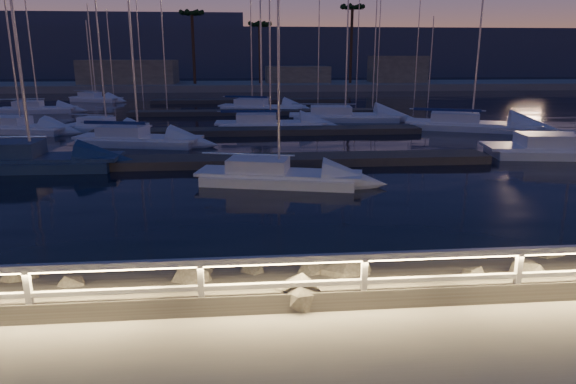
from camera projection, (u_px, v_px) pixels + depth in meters
name	position (u px, v px, depth m)	size (l,w,h in m)	color
ground	(310.00, 308.00, 9.58)	(400.00, 400.00, 0.00)	gray
harbor_water	(256.00, 129.00, 39.87)	(400.00, 440.00, 0.60)	black
guard_rail	(307.00, 270.00, 9.38)	(44.11, 0.12, 1.06)	white
riprap	(171.00, 287.00, 11.10)	(30.63, 2.73, 1.35)	#635F55
floating_docks	(256.00, 120.00, 40.95)	(22.00, 36.00, 0.40)	#5A524B
far_shore	(247.00, 83.00, 80.74)	(160.00, 14.00, 5.20)	gray
palm_left	(192.00, 16.00, 75.53)	(3.00, 3.00, 11.20)	#503625
palm_center	(260.00, 27.00, 77.73)	(3.00, 3.00, 9.70)	#503625
palm_right	(352.00, 11.00, 77.43)	(3.00, 3.00, 12.20)	#503625
distant_hills	(159.00, 55.00, 135.01)	(230.00, 37.50, 18.00)	#3E465F
sailboat_a	(27.00, 159.00, 23.91)	(8.11, 2.63, 13.76)	navy
sailboat_b	(275.00, 174.00, 21.23)	(7.02, 3.54, 11.52)	white
sailboat_d	(569.00, 148.00, 26.95)	(9.38, 4.10, 15.36)	white
sailboat_e	(105.00, 127.00, 35.49)	(6.28, 3.68, 10.41)	white
sailboat_f	(135.00, 138.00, 30.34)	(7.70, 3.86, 12.64)	white
sailboat_g	(268.00, 123.00, 37.00)	(8.01, 2.74, 13.40)	white
sailboat_h	(468.00, 124.00, 36.66)	(9.35, 5.87, 15.39)	white
sailboat_i	(36.00, 108.00, 47.44)	(6.76, 2.39, 11.39)	white
sailboat_j	(19.00, 127.00, 35.26)	(7.38, 4.09, 12.13)	white
sailboat_k	(260.00, 107.00, 48.95)	(8.43, 4.84, 13.82)	white
sailboat_l	(342.00, 116.00, 41.61)	(9.26, 3.72, 15.24)	white
sailboat_m	(95.00, 98.00, 59.15)	(6.45, 4.11, 10.78)	white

